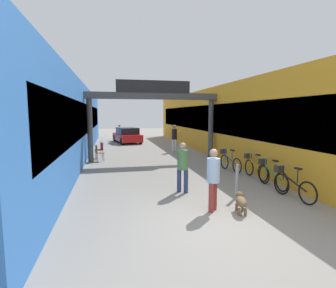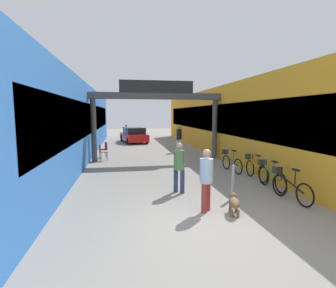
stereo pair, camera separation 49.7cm
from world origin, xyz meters
name	(u,v)px [view 2 (the right image)]	position (x,y,z in m)	size (l,w,h in m)	color
ground_plane	(205,226)	(0.00, 0.00, 0.00)	(80.00, 80.00, 0.00)	gray
storefront_left	(67,122)	(-5.09, 11.00, 2.05)	(3.00, 26.00, 4.10)	blue
storefront_right	(228,121)	(5.09, 11.00, 2.05)	(3.00, 26.00, 4.10)	gold
arcade_sign_gateway	(156,104)	(0.00, 8.77, 3.05)	(7.40, 0.47, 4.30)	#4C4C4F
pedestrian_with_dog	(206,176)	(0.29, 0.85, 0.94)	(0.48, 0.48, 1.64)	#99332D
pedestrian_companion	(179,164)	(-0.06, 2.58, 0.93)	(0.48, 0.48, 1.63)	navy
pedestrian_carrying_crate	(179,136)	(1.84, 11.45, 1.03)	(0.48, 0.48, 1.79)	silver
pedestrian_elderly_walking	(126,132)	(-1.54, 17.66, 0.91)	(0.38, 0.40, 1.61)	#99332D
dog_on_leash	(234,202)	(0.94, 0.58, 0.30)	(0.42, 0.70, 0.49)	brown
bicycle_black_nearest	(289,186)	(2.98, 1.31, 0.44)	(0.46, 1.69, 0.98)	black
bicycle_green_second	(270,175)	(3.13, 2.57, 0.44)	(0.46, 1.69, 0.98)	black
bicycle_orange_third	(255,168)	(3.24, 3.84, 0.44)	(0.46, 1.69, 0.98)	black
bicycle_blue_farthest	(231,162)	(2.85, 5.26, 0.44)	(0.46, 1.69, 0.98)	black
bollard_post_metal	(233,181)	(1.40, 1.69, 0.53)	(0.10, 0.10, 1.04)	gray
cafe_chair_wood_nearer	(102,151)	(-2.96, 8.88, 0.54)	(0.48, 0.48, 0.89)	gray
cafe_chair_red_farther	(104,148)	(-2.91, 10.02, 0.54)	(0.51, 0.51, 0.89)	gray
parked_car_red	(134,135)	(-0.89, 17.80, 0.64)	(2.45, 4.25, 1.33)	red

